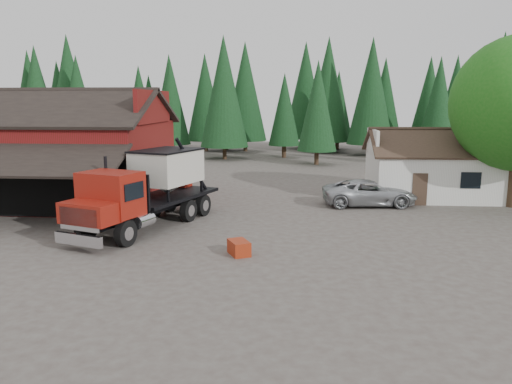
{
  "coord_description": "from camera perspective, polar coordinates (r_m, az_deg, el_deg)",
  "views": [
    {
      "loc": [
        3.87,
        -20.83,
        6.28
      ],
      "look_at": [
        1.9,
        3.88,
        1.8
      ],
      "focal_mm": 35.0,
      "sensor_mm": 36.0,
      "label": 1
    }
  ],
  "objects": [
    {
      "name": "near_pine_c",
      "position": [
        50.22,
        26.14,
        9.92
      ],
      "size": [
        4.84,
        4.84,
        12.4
      ],
      "color": "#382619",
      "rests_on": "ground"
    },
    {
      "name": "feed_truck",
      "position": [
        25.6,
        -12.2,
        0.55
      ],
      "size": [
        5.8,
        10.1,
        4.42
      ],
      "rotation": [
        0.0,
        0.0,
        -0.35
      ],
      "color": "black",
      "rests_on": "ground"
    },
    {
      "name": "near_pine_d",
      "position": [
        55.4,
        -3.69,
        11.38
      ],
      "size": [
        5.28,
        5.28,
        13.4
      ],
      "color": "#382619",
      "rests_on": "ground"
    },
    {
      "name": "equip_box",
      "position": [
        20.91,
        -1.96,
        -6.38
      ],
      "size": [
        1.11,
        1.3,
        0.6
      ],
      "primitive_type": "cube",
      "rotation": [
        0.0,
        0.0,
        0.45
      ],
      "color": "maroon",
      "rests_on": "ground"
    },
    {
      "name": "farmhouse",
      "position": [
        35.34,
        19.5,
        2.16
      ],
      "size": [
        8.6,
        6.42,
        4.65
      ],
      "color": "silver",
      "rests_on": "ground"
    },
    {
      "name": "red_barn",
      "position": [
        34.33,
        -21.19,
        3.55
      ],
      "size": [
        12.8,
        13.63,
        7.18
      ],
      "color": "maroon",
      "rests_on": "ground"
    },
    {
      "name": "ground",
      "position": [
        22.1,
        -5.76,
        -6.32
      ],
      "size": [
        120.0,
        120.0,
        0.0
      ],
      "primitive_type": "plane",
      "color": "#4A403A",
      "rests_on": "ground"
    },
    {
      "name": "near_pine_a",
      "position": [
        55.26,
        -23.71,
        9.52
      ],
      "size": [
        4.4,
        4.4,
        11.4
      ],
      "color": "#382619",
      "rests_on": "ground"
    },
    {
      "name": "conifer_backdrop",
      "position": [
        63.26,
        1.03,
        4.55
      ],
      "size": [
        76.0,
        16.0,
        16.0
      ],
      "primitive_type": null,
      "color": "black",
      "rests_on": "ground"
    },
    {
      "name": "silver_car",
      "position": [
        31.38,
        12.84,
        -0.09
      ],
      "size": [
        5.88,
        3.1,
        1.58
      ],
      "primitive_type": "imported",
      "rotation": [
        0.0,
        0.0,
        1.66
      ],
      "color": "#B1B5B9",
      "rests_on": "ground"
    },
    {
      "name": "near_pine_b",
      "position": [
        50.87,
        7.06,
        9.73
      ],
      "size": [
        3.96,
        3.96,
        10.4
      ],
      "color": "#382619",
      "rests_on": "ground"
    }
  ]
}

